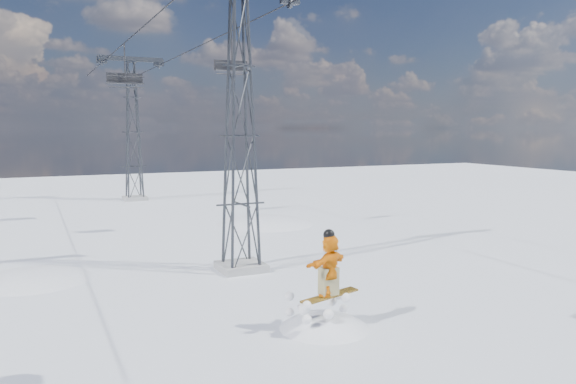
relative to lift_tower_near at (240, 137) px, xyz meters
name	(u,v)px	position (x,y,z in m)	size (l,w,h in m)	color
ground	(314,339)	(-0.80, -8.00, -5.47)	(120.00, 120.00, 0.00)	white
lift_tower_near	(240,137)	(0.00, 0.00, 0.00)	(5.20, 1.80, 11.43)	#999999
lift_tower_far	(133,132)	(0.00, 25.00, 0.00)	(5.20, 1.80, 11.43)	#999999
haul_cables	(170,40)	(0.00, 11.50, 5.38)	(4.46, 51.00, 0.06)	black
snowboarder_jump	(324,381)	(-0.11, -7.34, -7.09)	(4.40, 4.40, 6.93)	white
lift_chair_mid	(232,67)	(2.20, 7.22, 3.56)	(1.84, 0.53, 2.28)	black
lift_chair_far	(125,79)	(-2.20, 14.02, 3.26)	(2.14, 0.61, 2.65)	black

